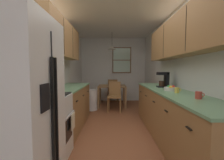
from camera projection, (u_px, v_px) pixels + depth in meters
ground_plane at (115, 122)px, 3.73m from camera, size 12.00×12.00×0.00m
wall_left at (59, 70)px, 3.65m from camera, size 0.10×9.00×2.55m
wall_right at (172, 70)px, 3.64m from camera, size 0.10×9.00×2.55m
wall_back at (114, 70)px, 6.29m from camera, size 4.40×0.10×2.55m
ceiling_slab at (115, 13)px, 3.56m from camera, size 4.40×9.00×0.08m
refrigerator at (15, 113)px, 1.39m from camera, size 0.74×0.72×1.74m
stove_range at (45, 127)px, 2.12m from camera, size 0.66×0.66×1.10m
microwave_over_range at (34, 39)px, 2.04m from camera, size 0.39×0.59×0.33m
counter_left at (70, 106)px, 3.41m from camera, size 0.64×1.91×0.90m
upper_cabinets_left at (62, 40)px, 3.26m from camera, size 0.33×1.99×0.76m
counter_right at (172, 115)px, 2.73m from camera, size 0.64×3.14×0.90m
upper_cabinets_right at (183, 36)px, 2.59m from camera, size 0.33×2.82×0.69m
dining_table at (113, 89)px, 5.33m from camera, size 0.94×0.84×0.72m
dining_chair_near at (115, 95)px, 4.71m from camera, size 0.43×0.43×0.90m
dining_chair_far at (114, 90)px, 5.97m from camera, size 0.45×0.45×0.90m
pendant_light at (113, 48)px, 5.24m from camera, size 0.28×0.28×0.57m
back_window at (122, 60)px, 6.19m from camera, size 0.76×0.05×1.04m
trash_bin at (92, 100)px, 4.82m from camera, size 0.35×0.35×0.65m
storage_canister at (59, 85)px, 2.70m from camera, size 0.12×0.12×0.18m
dish_towel at (74, 121)px, 2.28m from camera, size 0.02×0.16×0.24m
coffee_maker at (165, 79)px, 3.21m from camera, size 0.22×0.18×0.32m
mug_by_coffeemaker at (200, 95)px, 1.91m from camera, size 0.12×0.08×0.09m
mug_spare at (178, 90)px, 2.42m from camera, size 0.11×0.07×0.09m
fruit_bowl at (171, 89)px, 2.68m from camera, size 0.23×0.23×0.09m
table_serving_bowl at (113, 85)px, 5.25m from camera, size 0.17×0.17×0.06m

